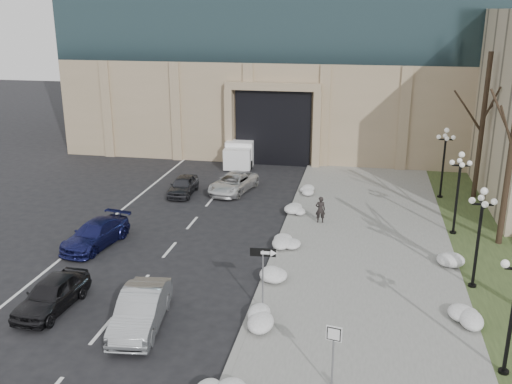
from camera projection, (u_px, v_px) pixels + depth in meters
sidewalk at (364, 264)px, 27.89m from camera, size 9.00×40.00×0.12m
curb at (273, 257)px, 28.70m from camera, size 0.30×40.00×0.14m
grass_strip at (505, 276)px, 26.72m from camera, size 4.00×40.00×0.10m
car_a at (52, 294)px, 23.66m from camera, size 1.89×4.18×1.39m
car_b at (141, 310)px, 22.31m from camera, size 2.17×4.73×1.50m
car_c at (96, 234)px, 30.03m from camera, size 2.63×4.83×1.33m
car_d at (233, 183)px, 38.93m from camera, size 3.10×5.00×1.29m
car_e at (183, 185)px, 38.44m from camera, size 1.62×3.75×1.26m
pedestrian at (320, 210)px, 32.98m from camera, size 0.63×0.47×1.58m
box_truck at (242, 150)px, 46.58m from camera, size 2.67×6.36×1.97m
one_way_sign at (267, 260)px, 22.77m from camera, size 1.09×0.30×2.91m
keep_sign at (333, 344)px, 18.19m from camera, size 0.52×0.15×2.42m
snow_clump_c at (258, 320)px, 22.46m from camera, size 1.10×1.60×0.36m
snow_clump_d at (276, 272)px, 26.54m from camera, size 1.10×1.60×0.36m
snow_clump_e at (287, 241)px, 30.11m from camera, size 1.10×1.60×0.36m
snow_clump_f at (299, 210)px, 34.74m from camera, size 1.10×1.60×0.36m
snow_clump_g at (305, 191)px, 38.40m from camera, size 1.10×1.60×0.36m
snow_clump_i at (461, 316)px, 22.74m from camera, size 1.10×1.60×0.36m
snow_clump_j at (455, 263)px, 27.54m from camera, size 1.10×1.60×0.36m
lamppost_b at (480, 225)px, 24.70m from camera, size 1.18×1.18×4.76m
lamppost_c at (459, 182)px, 30.77m from camera, size 1.18×1.18×4.76m
lamppost_d at (444, 153)px, 36.85m from camera, size 1.18×1.18×4.76m
tree_mid at (512, 144)px, 28.70m from camera, size 3.20×3.20×8.50m
tree_far at (485, 106)px, 35.97m from camera, size 3.20×3.20×9.50m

